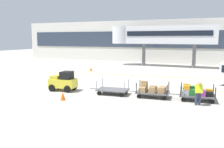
{
  "coord_description": "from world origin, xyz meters",
  "views": [
    {
      "loc": [
        6.85,
        -15.46,
        4.19
      ],
      "look_at": [
        -1.11,
        2.71,
        1.22
      ],
      "focal_mm": 38.33,
      "sensor_mm": 36.0,
      "label": 1
    }
  ],
  "objects_px": {
    "baggage_cart_middle": "(152,90)",
    "baggage_cart_lead": "(113,90)",
    "baggage_handler": "(199,92)",
    "baggage_tug": "(63,82)",
    "baggage_cart_tail": "(196,93)",
    "safety_cone_near": "(63,96)",
    "safety_cone_far": "(91,69)"
  },
  "relations": [
    {
      "from": "baggage_cart_middle",
      "to": "baggage_cart_lead",
      "type": "bearing_deg",
      "value": -173.72
    },
    {
      "from": "baggage_handler",
      "to": "baggage_tug",
      "type": "bearing_deg",
      "value": 179.03
    },
    {
      "from": "baggage_tug",
      "to": "baggage_cart_middle",
      "type": "height_order",
      "value": "baggage_tug"
    },
    {
      "from": "baggage_cart_tail",
      "to": "safety_cone_near",
      "type": "bearing_deg",
      "value": -157.2
    },
    {
      "from": "baggage_cart_middle",
      "to": "safety_cone_far",
      "type": "bearing_deg",
      "value": 135.72
    },
    {
      "from": "baggage_cart_tail",
      "to": "safety_cone_near",
      "type": "relative_size",
      "value": 5.56
    },
    {
      "from": "baggage_cart_middle",
      "to": "baggage_cart_tail",
      "type": "relative_size",
      "value": 1.0
    },
    {
      "from": "baggage_tug",
      "to": "safety_cone_far",
      "type": "distance_m",
      "value": 11.74
    },
    {
      "from": "baggage_tug",
      "to": "safety_cone_far",
      "type": "bearing_deg",
      "value": 107.79
    },
    {
      "from": "safety_cone_near",
      "to": "safety_cone_far",
      "type": "xyz_separation_m",
      "value": [
        -5.28,
        13.66,
        0.0
      ]
    },
    {
      "from": "baggage_cart_tail",
      "to": "baggage_tug",
      "type": "bearing_deg",
      "value": -174.23
    },
    {
      "from": "baggage_cart_tail",
      "to": "safety_cone_far",
      "type": "relative_size",
      "value": 5.56
    },
    {
      "from": "safety_cone_far",
      "to": "baggage_cart_middle",
      "type": "bearing_deg",
      "value": -44.28
    },
    {
      "from": "baggage_cart_tail",
      "to": "baggage_handler",
      "type": "relative_size",
      "value": 1.96
    },
    {
      "from": "baggage_tug",
      "to": "baggage_cart_middle",
      "type": "bearing_deg",
      "value": 6.04
    },
    {
      "from": "baggage_cart_middle",
      "to": "safety_cone_far",
      "type": "xyz_separation_m",
      "value": [
        -10.68,
        10.42,
        -0.24
      ]
    },
    {
      "from": "safety_cone_far",
      "to": "baggage_cart_lead",
      "type": "bearing_deg",
      "value": -54.3
    },
    {
      "from": "baggage_cart_middle",
      "to": "baggage_handler",
      "type": "distance_m",
      "value": 3.31
    },
    {
      "from": "baggage_cart_lead",
      "to": "baggage_tug",
      "type": "bearing_deg",
      "value": -174.13
    },
    {
      "from": "baggage_handler",
      "to": "safety_cone_near",
      "type": "xyz_separation_m",
      "value": [
        -8.56,
        -2.32,
        -0.59
      ]
    },
    {
      "from": "safety_cone_near",
      "to": "safety_cone_far",
      "type": "height_order",
      "value": "same"
    },
    {
      "from": "baggage_cart_lead",
      "to": "baggage_cart_middle",
      "type": "distance_m",
      "value": 2.98
    },
    {
      "from": "baggage_handler",
      "to": "safety_cone_far",
      "type": "relative_size",
      "value": 2.84
    },
    {
      "from": "baggage_cart_middle",
      "to": "safety_cone_near",
      "type": "distance_m",
      "value": 6.3
    },
    {
      "from": "baggage_cart_lead",
      "to": "baggage_cart_middle",
      "type": "xyz_separation_m",
      "value": [
        2.96,
        0.33,
        0.17
      ]
    },
    {
      "from": "safety_cone_far",
      "to": "baggage_tug",
      "type": "bearing_deg",
      "value": -72.21
    },
    {
      "from": "baggage_cart_middle",
      "to": "baggage_handler",
      "type": "relative_size",
      "value": 1.96
    },
    {
      "from": "baggage_cart_middle",
      "to": "baggage_cart_tail",
      "type": "height_order",
      "value": "baggage_cart_middle"
    },
    {
      "from": "baggage_handler",
      "to": "safety_cone_far",
      "type": "bearing_deg",
      "value": 140.66
    },
    {
      "from": "baggage_cart_middle",
      "to": "baggage_cart_tail",
      "type": "distance_m",
      "value": 2.96
    },
    {
      "from": "baggage_tug",
      "to": "safety_cone_near",
      "type": "distance_m",
      "value": 3.06
    },
    {
      "from": "baggage_cart_lead",
      "to": "safety_cone_far",
      "type": "bearing_deg",
      "value": 125.7
    }
  ]
}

